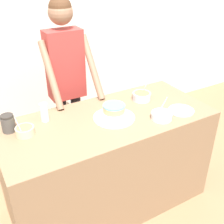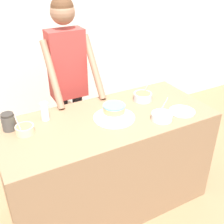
{
  "view_description": "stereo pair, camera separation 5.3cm",
  "coord_description": "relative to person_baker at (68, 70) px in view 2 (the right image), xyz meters",
  "views": [
    {
      "loc": [
        -0.95,
        -1.32,
        2.08
      ],
      "look_at": [
        0.02,
        0.35,
        1.0
      ],
      "focal_mm": 45.0,
      "sensor_mm": 36.0,
      "label": 1
    },
    {
      "loc": [
        -0.9,
        -1.35,
        2.08
      ],
      "look_at": [
        0.02,
        0.35,
        1.0
      ],
      "focal_mm": 45.0,
      "sensor_mm": 36.0,
      "label": 2
    }
  ],
  "objects": [
    {
      "name": "wall_back",
      "position": [
        0.08,
        0.8,
        0.17
      ],
      "size": [
        10.0,
        0.05,
        2.6
      ],
      "color": "silver",
      "rests_on": "ground_plane"
    },
    {
      "name": "drinking_glass",
      "position": [
        -0.37,
        -0.44,
        -0.13
      ],
      "size": [
        0.06,
        0.06,
        0.15
      ],
      "color": "silver",
      "rests_on": "counter"
    },
    {
      "name": "cake",
      "position": [
        0.13,
        -0.68,
        -0.15
      ],
      "size": [
        0.34,
        0.34,
        0.12
      ],
      "color": "silver",
      "rests_on": "counter"
    },
    {
      "name": "frosting_bowl_olive",
      "position": [
        0.51,
        -0.52,
        -0.16
      ],
      "size": [
        0.16,
        0.16,
        0.19
      ],
      "color": "silver",
      "rests_on": "counter"
    },
    {
      "name": "stoneware_jar",
      "position": [
        -0.65,
        -0.45,
        -0.14
      ],
      "size": [
        0.1,
        0.1,
        0.14
      ],
      "color": "#4C4742",
      "rests_on": "counter"
    },
    {
      "name": "person_baker",
      "position": [
        0.0,
        0.0,
        0.0
      ],
      "size": [
        0.46,
        0.48,
        1.79
      ],
      "color": "#2D2D38",
      "rests_on": "ground_plane"
    },
    {
      "name": "frosting_bowl_white",
      "position": [
        0.45,
        -0.88,
        -0.17
      ],
      "size": [
        0.17,
        0.17,
        0.17
      ],
      "color": "white",
      "rests_on": "counter"
    },
    {
      "name": "ceramic_plate",
      "position": [
        0.68,
        -0.87,
        -0.2
      ],
      "size": [
        0.22,
        0.22,
        0.01
      ],
      "color": "silver",
      "rests_on": "counter"
    },
    {
      "name": "frosting_bowl_yellow",
      "position": [
        -0.56,
        -0.56,
        -0.17
      ],
      "size": [
        0.14,
        0.14,
        0.16
      ],
      "color": "beige",
      "rests_on": "counter"
    },
    {
      "name": "counter",
      "position": [
        0.08,
        -0.66,
        -0.67
      ],
      "size": [
        1.75,
        0.78,
        0.92
      ],
      "color": "#8C6B4C",
      "rests_on": "ground_plane"
    }
  ]
}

